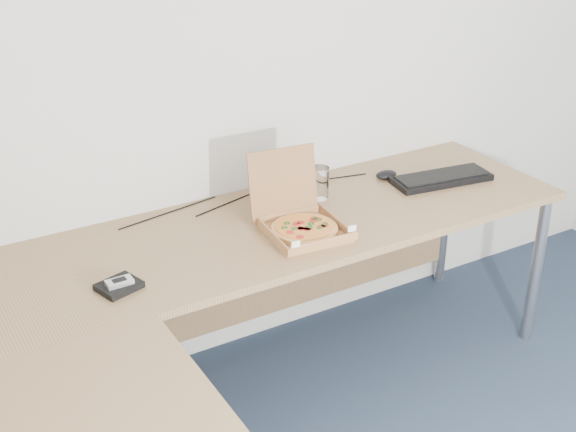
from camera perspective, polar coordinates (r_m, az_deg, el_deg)
desk at (r=2.43m, az=-3.96°, el=-7.22°), size 2.50×2.20×0.73m
pizza_box at (r=2.83m, az=1.05°, el=-0.60°), size 0.27×0.32×0.28m
drinking_glass at (r=3.10m, az=2.36°, el=2.47°), size 0.08×0.08×0.13m
keyboard at (r=3.33m, az=11.28°, el=2.73°), size 0.44×0.21×0.03m
mouse at (r=3.32m, az=7.28°, el=3.05°), size 0.11×0.08×0.04m
wallet at (r=2.55m, az=-12.40°, el=-5.08°), size 0.15×0.14×0.02m
phone at (r=2.53m, az=-12.37°, el=-4.80°), size 0.09×0.05×0.02m
dome_speaker at (r=3.20m, az=0.75°, el=2.68°), size 0.08×0.08×0.07m
cable_bundle at (r=3.13m, az=-3.41°, el=1.40°), size 0.54×0.11×0.01m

